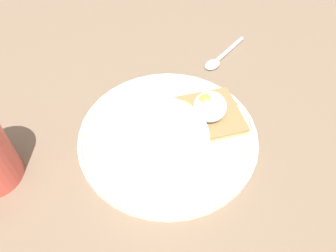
{
  "coord_description": "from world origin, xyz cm",
  "views": [
    {
      "loc": [
        -30.88,
        -5.78,
        42.23
      ],
      "look_at": [
        0.0,
        0.0,
        5.0
      ],
      "focal_mm": 35.0,
      "sensor_mm": 36.0,
      "label": 1
    }
  ],
  "objects_px": {
    "poached_egg": "(209,106)",
    "spoon": "(221,57)",
    "banana_slice_inner": "(142,96)",
    "banana_slice_left": "(114,115)",
    "oatmeal_bowl": "(156,146)",
    "toast_slice": "(209,115)",
    "banana_slice_right": "(123,104)",
    "banana_slice_front": "(139,108)",
    "banana_slice_back": "(161,106)"
  },
  "relations": [
    {
      "from": "banana_slice_back",
      "to": "spoon",
      "type": "bearing_deg",
      "value": -27.78
    },
    {
      "from": "oatmeal_bowl",
      "to": "banana_slice_right",
      "type": "relative_size",
      "value": 3.84
    },
    {
      "from": "oatmeal_bowl",
      "to": "toast_slice",
      "type": "distance_m",
      "value": 0.12
    },
    {
      "from": "banana_slice_inner",
      "to": "spoon",
      "type": "bearing_deg",
      "value": -39.61
    },
    {
      "from": "banana_slice_front",
      "to": "banana_slice_back",
      "type": "bearing_deg",
      "value": -74.1
    },
    {
      "from": "banana_slice_right",
      "to": "oatmeal_bowl",
      "type": "bearing_deg",
      "value": -140.42
    },
    {
      "from": "banana_slice_left",
      "to": "banana_slice_inner",
      "type": "relative_size",
      "value": 0.9
    },
    {
      "from": "banana_slice_front",
      "to": "banana_slice_inner",
      "type": "height_order",
      "value": "banana_slice_inner"
    },
    {
      "from": "oatmeal_bowl",
      "to": "banana_slice_left",
      "type": "relative_size",
      "value": 3.29
    },
    {
      "from": "banana_slice_front",
      "to": "spoon",
      "type": "relative_size",
      "value": 0.39
    },
    {
      "from": "banana_slice_back",
      "to": "spoon",
      "type": "xyz_separation_m",
      "value": [
        0.16,
        -0.09,
        -0.01
      ]
    },
    {
      "from": "oatmeal_bowl",
      "to": "banana_slice_left",
      "type": "distance_m",
      "value": 0.11
    },
    {
      "from": "spoon",
      "to": "banana_slice_inner",
      "type": "bearing_deg",
      "value": 140.39
    },
    {
      "from": "banana_slice_front",
      "to": "banana_slice_left",
      "type": "xyz_separation_m",
      "value": [
        -0.02,
        0.04,
        -0.0
      ]
    },
    {
      "from": "toast_slice",
      "to": "banana_slice_front",
      "type": "distance_m",
      "value": 0.11
    },
    {
      "from": "poached_egg",
      "to": "spoon",
      "type": "distance_m",
      "value": 0.17
    },
    {
      "from": "oatmeal_bowl",
      "to": "banana_slice_inner",
      "type": "bearing_deg",
      "value": 23.05
    },
    {
      "from": "toast_slice",
      "to": "banana_slice_front",
      "type": "relative_size",
      "value": 2.82
    },
    {
      "from": "oatmeal_bowl",
      "to": "banana_slice_right",
      "type": "height_order",
      "value": "oatmeal_bowl"
    },
    {
      "from": "toast_slice",
      "to": "banana_slice_inner",
      "type": "height_order",
      "value": "banana_slice_inner"
    },
    {
      "from": "poached_egg",
      "to": "banana_slice_right",
      "type": "xyz_separation_m",
      "value": [
        -0.0,
        0.14,
        -0.02
      ]
    },
    {
      "from": "banana_slice_back",
      "to": "poached_egg",
      "type": "bearing_deg",
      "value": -92.5
    },
    {
      "from": "banana_slice_back",
      "to": "banana_slice_inner",
      "type": "height_order",
      "value": "banana_slice_inner"
    },
    {
      "from": "toast_slice",
      "to": "banana_slice_right",
      "type": "bearing_deg",
      "value": 90.39
    },
    {
      "from": "toast_slice",
      "to": "banana_slice_inner",
      "type": "bearing_deg",
      "value": 79.7
    },
    {
      "from": "oatmeal_bowl",
      "to": "poached_egg",
      "type": "xyz_separation_m",
      "value": [
        0.09,
        -0.06,
        -0.0
      ]
    },
    {
      "from": "oatmeal_bowl",
      "to": "banana_slice_right",
      "type": "xyz_separation_m",
      "value": [
        0.09,
        0.08,
        -0.02
      ]
    },
    {
      "from": "poached_egg",
      "to": "banana_slice_front",
      "type": "height_order",
      "value": "poached_egg"
    },
    {
      "from": "banana_slice_right",
      "to": "spoon",
      "type": "bearing_deg",
      "value": -41.48
    },
    {
      "from": "banana_slice_inner",
      "to": "oatmeal_bowl",
      "type": "bearing_deg",
      "value": -156.95
    },
    {
      "from": "banana_slice_right",
      "to": "toast_slice",
      "type": "bearing_deg",
      "value": -89.61
    },
    {
      "from": "banana_slice_back",
      "to": "banana_slice_left",
      "type": "bearing_deg",
      "value": 114.63
    },
    {
      "from": "toast_slice",
      "to": "poached_egg",
      "type": "bearing_deg",
      "value": 73.38
    },
    {
      "from": "toast_slice",
      "to": "banana_slice_right",
      "type": "relative_size",
      "value": 3.48
    },
    {
      "from": "spoon",
      "to": "banana_slice_right",
      "type": "bearing_deg",
      "value": 138.52
    },
    {
      "from": "banana_slice_front",
      "to": "poached_egg",
      "type": "bearing_deg",
      "value": -86.82
    },
    {
      "from": "oatmeal_bowl",
      "to": "banana_slice_front",
      "type": "distance_m",
      "value": 0.1
    },
    {
      "from": "oatmeal_bowl",
      "to": "banana_slice_left",
      "type": "height_order",
      "value": "oatmeal_bowl"
    },
    {
      "from": "toast_slice",
      "to": "banana_slice_back",
      "type": "bearing_deg",
      "value": 87.28
    },
    {
      "from": "banana_slice_right",
      "to": "banana_slice_inner",
      "type": "height_order",
      "value": "banana_slice_inner"
    },
    {
      "from": "oatmeal_bowl",
      "to": "toast_slice",
      "type": "relative_size",
      "value": 1.1
    },
    {
      "from": "spoon",
      "to": "banana_slice_back",
      "type": "bearing_deg",
      "value": 152.22
    },
    {
      "from": "poached_egg",
      "to": "spoon",
      "type": "xyz_separation_m",
      "value": [
        0.17,
        -0.01,
        -0.03
      ]
    },
    {
      "from": "oatmeal_bowl",
      "to": "banana_slice_left",
      "type": "bearing_deg",
      "value": 52.0
    },
    {
      "from": "banana_slice_front",
      "to": "banana_slice_right",
      "type": "bearing_deg",
      "value": 80.3
    },
    {
      "from": "toast_slice",
      "to": "banana_slice_left",
      "type": "distance_m",
      "value": 0.15
    },
    {
      "from": "banana_slice_right",
      "to": "banana_slice_front",
      "type": "bearing_deg",
      "value": -99.7
    },
    {
      "from": "banana_slice_front",
      "to": "toast_slice",
      "type": "bearing_deg",
      "value": -87.03
    },
    {
      "from": "toast_slice",
      "to": "poached_egg",
      "type": "distance_m",
      "value": 0.02
    },
    {
      "from": "poached_egg",
      "to": "banana_slice_inner",
      "type": "bearing_deg",
      "value": 79.76
    }
  ]
}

